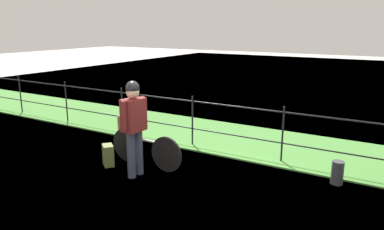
{
  "coord_description": "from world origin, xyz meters",
  "views": [
    {
      "loc": [
        2.98,
        -4.74,
        2.58
      ],
      "look_at": [
        -0.56,
        1.14,
        0.9
      ],
      "focal_mm": 34.44,
      "sensor_mm": 36.0,
      "label": 1
    }
  ],
  "objects_px": {
    "cyclist_person": "(134,120)",
    "terrier_dog": "(131,112)",
    "bicycle_main": "(145,148)",
    "mooring_bollard": "(337,173)",
    "wooden_crate": "(130,123)",
    "backpack_on_paving": "(108,155)"
  },
  "relations": [
    {
      "from": "bicycle_main",
      "to": "mooring_bollard",
      "type": "relative_size",
      "value": 4.12
    },
    {
      "from": "backpack_on_paving",
      "to": "mooring_bollard",
      "type": "distance_m",
      "value": 4.08
    },
    {
      "from": "cyclist_person",
      "to": "backpack_on_paving",
      "type": "bearing_deg",
      "value": 171.33
    },
    {
      "from": "terrier_dog",
      "to": "mooring_bollard",
      "type": "relative_size",
      "value": 0.8
    },
    {
      "from": "mooring_bollard",
      "to": "terrier_dog",
      "type": "bearing_deg",
      "value": -164.65
    },
    {
      "from": "bicycle_main",
      "to": "terrier_dog",
      "type": "distance_m",
      "value": 0.73
    },
    {
      "from": "cyclist_person",
      "to": "terrier_dog",
      "type": "bearing_deg",
      "value": 134.97
    },
    {
      "from": "cyclist_person",
      "to": "mooring_bollard",
      "type": "xyz_separation_m",
      "value": [
        3.1,
        1.45,
        -0.81
      ]
    },
    {
      "from": "cyclist_person",
      "to": "bicycle_main",
      "type": "bearing_deg",
      "value": 107.71
    },
    {
      "from": "wooden_crate",
      "to": "cyclist_person",
      "type": "bearing_deg",
      "value": -43.63
    },
    {
      "from": "wooden_crate",
      "to": "backpack_on_paving",
      "type": "distance_m",
      "value": 0.73
    },
    {
      "from": "bicycle_main",
      "to": "wooden_crate",
      "type": "distance_m",
      "value": 0.56
    },
    {
      "from": "terrier_dog",
      "to": "mooring_bollard",
      "type": "height_order",
      "value": "terrier_dog"
    },
    {
      "from": "bicycle_main",
      "to": "mooring_bollard",
      "type": "height_order",
      "value": "bicycle_main"
    },
    {
      "from": "wooden_crate",
      "to": "backpack_on_paving",
      "type": "height_order",
      "value": "wooden_crate"
    },
    {
      "from": "bicycle_main",
      "to": "mooring_bollard",
      "type": "distance_m",
      "value": 3.4
    },
    {
      "from": "bicycle_main",
      "to": "terrier_dog",
      "type": "relative_size",
      "value": 5.13
    },
    {
      "from": "bicycle_main",
      "to": "backpack_on_paving",
      "type": "relative_size",
      "value": 4.08
    },
    {
      "from": "bicycle_main",
      "to": "terrier_dog",
      "type": "bearing_deg",
      "value": 177.27
    },
    {
      "from": "backpack_on_paving",
      "to": "bicycle_main",
      "type": "bearing_deg",
      "value": -112.92
    },
    {
      "from": "cyclist_person",
      "to": "backpack_on_paving",
      "type": "height_order",
      "value": "cyclist_person"
    },
    {
      "from": "mooring_bollard",
      "to": "wooden_crate",
      "type": "bearing_deg",
      "value": -164.76
    }
  ]
}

